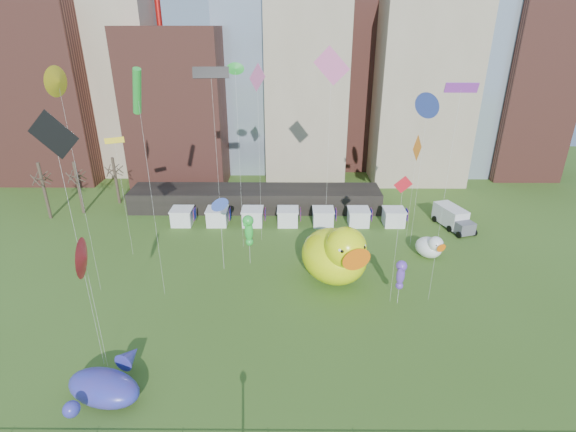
{
  "coord_description": "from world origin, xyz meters",
  "views": [
    {
      "loc": [
        1.39,
        -20.05,
        26.1
      ],
      "look_at": [
        1.18,
        11.83,
        12.0
      ],
      "focal_mm": 27.0,
      "sensor_mm": 36.0,
      "label": 1
    }
  ],
  "objects_px": {
    "seahorse_green": "(249,228)",
    "seahorse_purple": "(401,273)",
    "whale_inflatable": "(106,385)",
    "small_duck": "(430,247)",
    "big_duck": "(336,254)",
    "box_truck": "(453,218)"
  },
  "relations": [
    {
      "from": "small_duck",
      "to": "seahorse_green",
      "type": "bearing_deg",
      "value": 161.19
    },
    {
      "from": "small_duck",
      "to": "seahorse_purple",
      "type": "bearing_deg",
      "value": -145.07
    },
    {
      "from": "whale_inflatable",
      "to": "big_duck",
      "type": "bearing_deg",
      "value": 59.6
    },
    {
      "from": "whale_inflatable",
      "to": "small_duck",
      "type": "bearing_deg",
      "value": 53.88
    },
    {
      "from": "seahorse_purple",
      "to": "whale_inflatable",
      "type": "relative_size",
      "value": 0.66
    },
    {
      "from": "big_duck",
      "to": "seahorse_green",
      "type": "relative_size",
      "value": 1.67
    },
    {
      "from": "small_duck",
      "to": "seahorse_purple",
      "type": "height_order",
      "value": "seahorse_purple"
    },
    {
      "from": "seahorse_green",
      "to": "whale_inflatable",
      "type": "xyz_separation_m",
      "value": [
        -9.12,
        -20.35,
        -3.48
      ]
    },
    {
      "from": "whale_inflatable",
      "to": "box_truck",
      "type": "height_order",
      "value": "box_truck"
    },
    {
      "from": "small_duck",
      "to": "whale_inflatable",
      "type": "xyz_separation_m",
      "value": [
        -30.93,
        -22.08,
        -0.22
      ]
    },
    {
      "from": "seahorse_green",
      "to": "box_truck",
      "type": "height_order",
      "value": "seahorse_green"
    },
    {
      "from": "seahorse_purple",
      "to": "whale_inflatable",
      "type": "bearing_deg",
      "value": -133.12
    },
    {
      "from": "seahorse_purple",
      "to": "box_truck",
      "type": "bearing_deg",
      "value": 78.05
    },
    {
      "from": "big_duck",
      "to": "seahorse_purple",
      "type": "height_order",
      "value": "big_duck"
    },
    {
      "from": "seahorse_green",
      "to": "seahorse_purple",
      "type": "distance_m",
      "value": 17.73
    },
    {
      "from": "small_duck",
      "to": "seahorse_purple",
      "type": "xyz_separation_m",
      "value": [
        -6.02,
        -9.74,
        2.21
      ]
    },
    {
      "from": "seahorse_green",
      "to": "seahorse_purple",
      "type": "height_order",
      "value": "seahorse_green"
    },
    {
      "from": "small_duck",
      "to": "seahorse_green",
      "type": "xyz_separation_m",
      "value": [
        -21.81,
        -1.73,
        3.26
      ]
    },
    {
      "from": "seahorse_green",
      "to": "whale_inflatable",
      "type": "bearing_deg",
      "value": -98.07
    },
    {
      "from": "seahorse_green",
      "to": "seahorse_purple",
      "type": "xyz_separation_m",
      "value": [
        15.79,
        -8.01,
        -1.04
      ]
    },
    {
      "from": "big_duck",
      "to": "whale_inflatable",
      "type": "height_order",
      "value": "big_duck"
    },
    {
      "from": "seahorse_purple",
      "to": "whale_inflatable",
      "type": "xyz_separation_m",
      "value": [
        -24.91,
        -12.34,
        -2.43
      ]
    }
  ]
}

